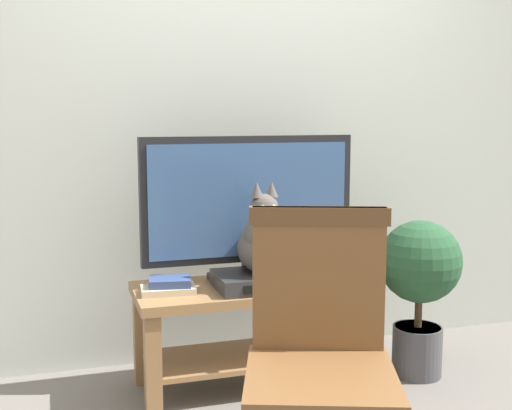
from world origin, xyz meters
TOP-DOWN VIEW (x-y plane):
  - back_wall at (0.00, 1.00)m, footprint 7.00×0.12m
  - tv_stand at (-0.07, 0.50)m, footprint 1.11×0.47m
  - tv at (-0.07, 0.56)m, footprint 1.02×0.20m
  - media_box at (-0.05, 0.43)m, footprint 0.41×0.29m
  - cat at (-0.05, 0.41)m, footprint 0.21×0.36m
  - wooden_chair at (-0.16, -0.52)m, footprint 0.59×0.59m
  - book_stack at (-0.47, 0.47)m, footprint 0.25×0.18m
  - potted_plant at (0.75, 0.37)m, footprint 0.40×0.40m

SIDE VIEW (x-z plane):
  - tv_stand at x=-0.07m, z-range 0.10..0.59m
  - potted_plant at x=0.75m, z-range 0.10..0.88m
  - book_stack at x=-0.47m, z-range 0.49..0.56m
  - media_box at x=-0.05m, z-range 0.50..0.57m
  - wooden_chair at x=-0.16m, z-range 0.08..1.07m
  - cat at x=-0.05m, z-range 0.51..0.93m
  - tv at x=-0.07m, z-range 0.52..1.21m
  - back_wall at x=0.00m, z-range 0.00..2.80m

